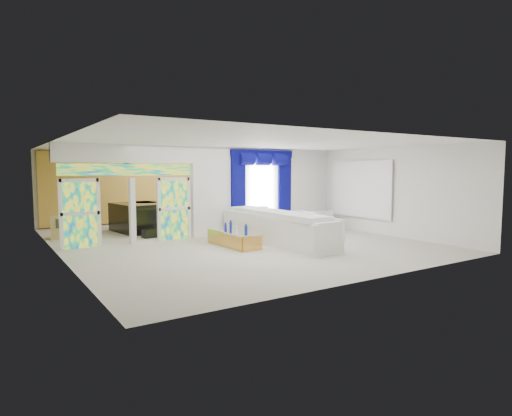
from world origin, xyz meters
TOP-DOWN VIEW (x-y plane):
  - floor at (0.00, 0.00)m, footprint 12.00×12.00m
  - dividing_wall at (2.15, 1.00)m, footprint 5.70×0.18m
  - dividing_header at (-2.85, 1.00)m, footprint 4.30×0.18m
  - stained_panel_left at (-4.28, 1.00)m, footprint 0.95×0.04m
  - stained_panel_right at (-1.42, 1.00)m, footprint 0.95×0.04m
  - stained_transom at (-2.85, 1.00)m, footprint 4.00×0.05m
  - window_pane at (1.90, 0.90)m, footprint 1.00×0.02m
  - blue_drape_left at (0.90, 0.87)m, footprint 0.55×0.10m
  - blue_drape_right at (2.90, 0.87)m, footprint 0.55×0.10m
  - blue_pelmet at (1.90, 0.87)m, footprint 2.60×0.12m
  - wall_mirror at (4.94, -1.00)m, footprint 0.04×2.70m
  - gold_curtains at (0.00, 5.90)m, footprint 9.70×0.12m
  - white_sofa at (0.92, -1.42)m, footprint 1.22×4.63m
  - coffee_table at (-0.43, -1.12)m, footprint 0.75×1.99m
  - console_table at (2.07, 0.62)m, footprint 1.13×0.40m
  - table_lamp at (1.77, 0.62)m, footprint 0.36×0.36m
  - armchair at (3.95, 0.44)m, footprint 1.05×1.18m
  - grand_piano at (-1.80, 3.37)m, footprint 1.79×2.21m
  - piano_bench at (-1.80, 1.77)m, footprint 0.88×0.43m
  - tv_console at (-4.53, 3.19)m, footprint 0.57×0.53m
  - chandelier at (-2.30, 3.40)m, footprint 0.60×0.60m
  - decanters at (-0.44, -1.26)m, footprint 0.24×1.18m

SIDE VIEW (x-z plane):
  - floor at x=0.00m, z-range 0.00..0.00m
  - piano_bench at x=-1.80m, z-range 0.00..0.28m
  - console_table at x=2.07m, z-range 0.00..0.37m
  - coffee_table at x=-0.43m, z-range 0.00..0.43m
  - armchair at x=3.95m, z-range 0.00..0.74m
  - tv_console at x=-4.53m, z-range 0.00..0.75m
  - white_sofa at x=0.92m, z-range 0.00..0.87m
  - grand_piano at x=-1.80m, z-range 0.00..1.03m
  - decanters at x=-0.44m, z-range 0.40..0.68m
  - table_lamp at x=1.77m, z-range 0.37..0.95m
  - stained_panel_left at x=-4.28m, z-range 0.00..2.00m
  - stained_panel_right at x=-1.42m, z-range 0.00..2.00m
  - blue_drape_left at x=0.90m, z-range 0.00..2.80m
  - blue_drape_right at x=2.90m, z-range 0.00..2.80m
  - window_pane at x=1.90m, z-range 0.30..2.60m
  - dividing_wall at x=2.15m, z-range 0.00..3.00m
  - gold_curtains at x=0.00m, z-range 0.05..2.95m
  - wall_mirror at x=4.94m, z-range 0.60..2.50m
  - stained_transom at x=-2.85m, z-range 2.08..2.42m
  - chandelier at x=-2.30m, z-range 2.35..2.95m
  - dividing_header at x=-2.85m, z-range 2.45..3.00m
  - blue_pelmet at x=1.90m, z-range 2.69..2.94m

